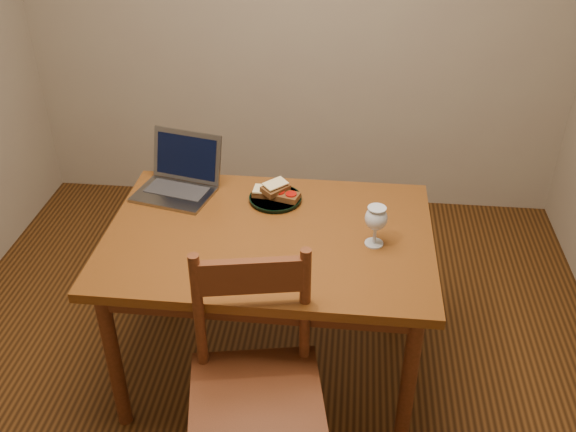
# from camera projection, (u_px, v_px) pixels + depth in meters

# --- Properties ---
(floor) EXTENTS (3.20, 3.20, 0.02)m
(floor) POSITION_uv_depth(u_px,v_px,m) (262.00, 378.00, 2.90)
(floor) COLOR black
(floor) RESTS_ON ground
(table) EXTENTS (1.30, 0.90, 0.74)m
(table) POSITION_uv_depth(u_px,v_px,m) (269.00, 251.00, 2.60)
(table) COLOR #4E2C0D
(table) RESTS_ON floor
(chair) EXTENTS (0.53, 0.51, 0.48)m
(chair) POSITION_uv_depth(u_px,v_px,m) (255.00, 380.00, 2.19)
(chair) COLOR #40200D
(chair) RESTS_ON floor
(plate) EXTENTS (0.23, 0.23, 0.02)m
(plate) POSITION_uv_depth(u_px,v_px,m) (275.00, 199.00, 2.75)
(plate) COLOR black
(plate) RESTS_ON table
(sandwich_cheese) EXTENTS (0.12, 0.08, 0.04)m
(sandwich_cheese) POSITION_uv_depth(u_px,v_px,m) (267.00, 191.00, 2.75)
(sandwich_cheese) COLOR #381E0C
(sandwich_cheese) RESTS_ON plate
(sandwich_tomato) EXTENTS (0.13, 0.10, 0.04)m
(sandwich_tomato) POSITION_uv_depth(u_px,v_px,m) (285.00, 195.00, 2.73)
(sandwich_tomato) COLOR #381E0C
(sandwich_tomato) RESTS_ON plate
(sandwich_top) EXTENTS (0.13, 0.14, 0.04)m
(sandwich_top) POSITION_uv_depth(u_px,v_px,m) (275.00, 187.00, 2.73)
(sandwich_top) COLOR #381E0C
(sandwich_top) RESTS_ON plate
(milk_glass) EXTENTS (0.09, 0.09, 0.17)m
(milk_glass) POSITION_uv_depth(u_px,v_px,m) (375.00, 226.00, 2.44)
(milk_glass) COLOR white
(milk_glass) RESTS_ON table
(laptop) EXTENTS (0.38, 0.36, 0.23)m
(laptop) POSITION_uv_depth(u_px,v_px,m) (180.00, 176.00, 2.82)
(laptop) COLOR slate
(laptop) RESTS_ON table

